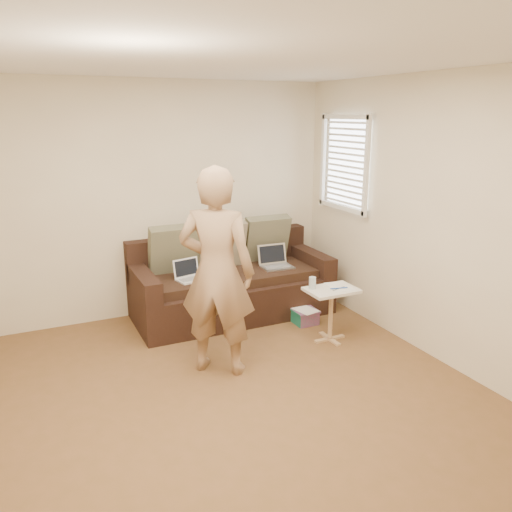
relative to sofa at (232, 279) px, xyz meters
name	(u,v)px	position (x,y,z in m)	size (l,w,h in m)	color
floor	(240,404)	(-0.68, -1.77, -0.42)	(4.50, 4.50, 0.00)	brown
ceiling	(237,57)	(-0.68, -1.77, 2.18)	(4.50, 4.50, 0.00)	white
wall_back	(159,201)	(-0.68, 0.48, 0.87)	(4.00, 4.00, 0.00)	beige
wall_front	(495,395)	(-0.68, -4.03, 0.87)	(4.00, 4.00, 0.00)	beige
wall_right	(445,223)	(1.32, -1.77, 0.87)	(4.50, 4.50, 0.00)	beige
window_blinds	(345,163)	(1.27, -0.27, 1.28)	(0.12, 0.88, 1.08)	white
sofa	(232,279)	(0.00, 0.00, 0.00)	(2.20, 0.95, 0.85)	black
pillow_left	(174,249)	(-0.60, 0.22, 0.37)	(0.55, 0.14, 0.55)	#595A42
pillow_mid	(221,245)	(-0.05, 0.19, 0.37)	(0.55, 0.14, 0.55)	#7A7457
pillow_right	(266,238)	(0.55, 0.25, 0.37)	(0.55, 0.14, 0.55)	#595A42
laptop_silver	(277,268)	(0.53, -0.09, 0.10)	(0.35, 0.25, 0.23)	#B7BABC
laptop_white	(192,280)	(-0.51, -0.11, 0.10)	(0.30, 0.22, 0.22)	white
person	(217,272)	(-0.62, -1.15, 0.50)	(0.67, 0.46, 1.84)	#A07D57
side_table	(331,315)	(0.63, -1.06, -0.15)	(0.50, 0.35, 0.55)	silver
drinking_glass	(312,283)	(0.46, -0.97, 0.19)	(0.07, 0.07, 0.12)	silver
scissors	(339,288)	(0.69, -1.10, 0.14)	(0.18, 0.10, 0.02)	silver
paper_on_table	(339,287)	(0.74, -1.04, 0.13)	(0.21, 0.30, 0.00)	white
striped_box	(305,316)	(0.62, -0.58, -0.34)	(0.26, 0.26, 0.16)	#C51D82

